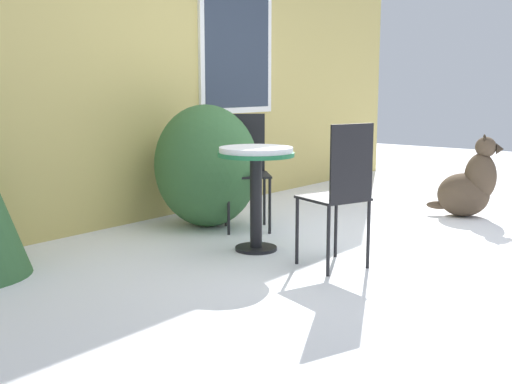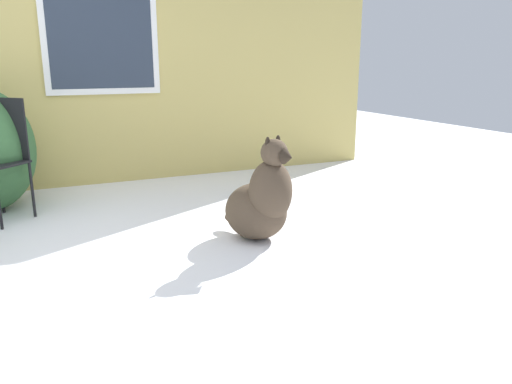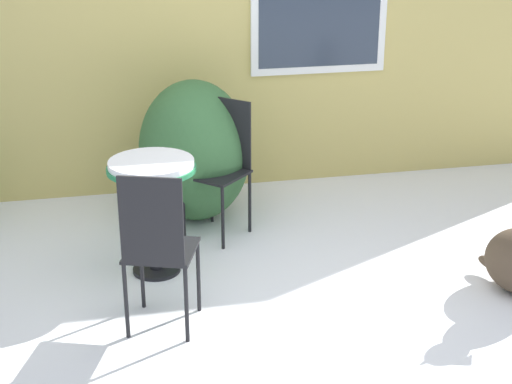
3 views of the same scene
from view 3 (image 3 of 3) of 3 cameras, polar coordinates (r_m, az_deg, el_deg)
The scene contains 5 objects.
ground_plane at distance 4.78m, azimuth 1.51°, elevation -8.76°, with size 16.00×16.00×0.00m, color white.
shrub_left at distance 5.92m, azimuth -4.49°, elevation 3.03°, with size 0.83×0.97×1.07m.
patio_table at distance 5.04m, azimuth -7.55°, elevation 0.48°, with size 0.57×0.57×0.78m.
patio_chair_near_table at distance 5.63m, azimuth -2.47°, elevation 2.19°, with size 0.54×0.54×0.99m.
patio_chair_far_side at distance 4.38m, azimuth -7.17°, elevation -3.87°, with size 0.48×0.48×0.99m.
Camera 3 is at (-0.98, -4.00, 2.42)m, focal length 55.00 mm.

